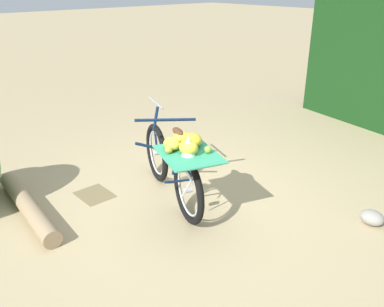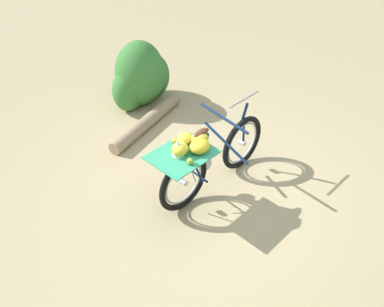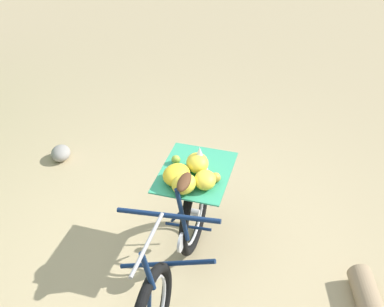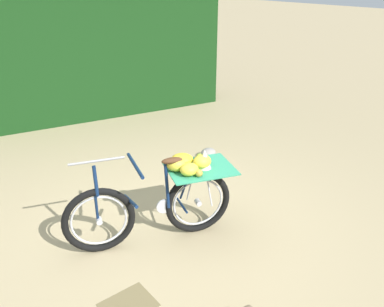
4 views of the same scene
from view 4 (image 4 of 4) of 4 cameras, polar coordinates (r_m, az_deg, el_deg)
ground_plane at (r=4.55m, az=-3.74°, el=-10.64°), size 60.00×60.00×0.00m
foliage_hedge at (r=8.03m, az=-14.11°, el=15.12°), size 5.07×1.82×2.78m
bicycle at (r=4.13m, az=-4.32°, el=-6.30°), size 1.77×0.95×1.03m
path_stone at (r=6.12m, az=2.37°, el=0.08°), size 0.25×0.20×0.15m
leaf_litter_patch at (r=3.71m, az=-9.15°, el=-20.66°), size 0.44×0.36×0.01m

